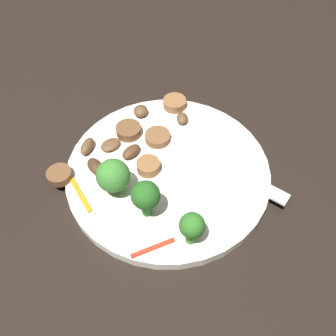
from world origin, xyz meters
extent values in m
plane|color=black|center=(0.00, 0.00, 0.00)|extent=(1.40, 1.40, 0.00)
cylinder|color=white|center=(0.00, 0.00, 0.01)|extent=(0.26, 0.26, 0.01)
cube|color=silver|center=(0.04, 0.04, 0.02)|extent=(0.15, 0.02, 0.00)
cube|color=silver|center=(0.13, 0.05, 0.02)|extent=(0.04, 0.02, 0.00)
cylinder|color=#296420|center=(0.02, -0.07, 0.03)|extent=(0.01, 0.01, 0.03)
sphere|color=#235B1E|center=(0.02, -0.07, 0.05)|extent=(0.03, 0.03, 0.03)
cylinder|color=#347525|center=(0.08, -0.06, 0.03)|extent=(0.01, 0.01, 0.03)
sphere|color=#2D6B23|center=(0.08, -0.06, 0.05)|extent=(0.03, 0.03, 0.03)
cylinder|color=#408630|center=(-0.03, -0.07, 0.02)|extent=(0.01, 0.01, 0.02)
sphere|color=#387A2D|center=(-0.03, -0.07, 0.04)|extent=(0.04, 0.04, 0.04)
cylinder|color=brown|center=(-0.08, 0.01, 0.02)|extent=(0.05, 0.05, 0.01)
cylinder|color=brown|center=(-0.02, -0.02, 0.02)|extent=(0.03, 0.03, 0.01)
cylinder|color=brown|center=(-0.10, -0.10, 0.02)|extent=(0.04, 0.04, 0.01)
cylinder|color=brown|center=(-0.04, 0.03, 0.02)|extent=(0.05, 0.05, 0.01)
cylinder|color=brown|center=(-0.07, 0.10, 0.02)|extent=(0.05, 0.05, 0.01)
ellipsoid|color=brown|center=(-0.09, 0.05, 0.02)|extent=(0.03, 0.03, 0.01)
ellipsoid|color=brown|center=(-0.10, -0.04, 0.02)|extent=(0.02, 0.03, 0.01)
ellipsoid|color=brown|center=(-0.04, 0.08, 0.02)|extent=(0.03, 0.03, 0.01)
ellipsoid|color=brown|center=(-0.08, -0.02, 0.02)|extent=(0.03, 0.03, 0.01)
ellipsoid|color=#422B19|center=(-0.07, -0.06, 0.02)|extent=(0.03, 0.02, 0.01)
ellipsoid|color=#4C331E|center=(-0.05, -0.01, 0.02)|extent=(0.02, 0.03, 0.01)
cube|color=orange|center=(-0.06, -0.10, 0.02)|extent=(0.06, 0.02, 0.00)
cube|color=red|center=(0.06, -0.10, 0.02)|extent=(0.03, 0.05, 0.00)
camera|label=1|loc=(0.18, -0.22, 0.38)|focal=38.63mm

